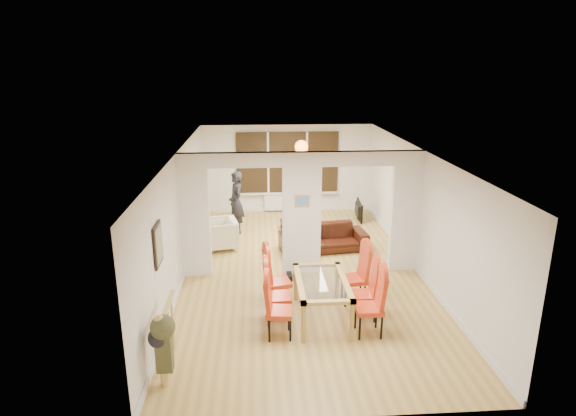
{
  "coord_description": "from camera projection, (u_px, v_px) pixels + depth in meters",
  "views": [
    {
      "loc": [
        -0.93,
        -9.5,
        4.28
      ],
      "look_at": [
        -0.24,
        0.6,
        1.25
      ],
      "focal_mm": 30.0,
      "sensor_mm": 36.0,
      "label": 1
    }
  ],
  "objects": [
    {
      "name": "wall_poster",
      "position": [
        158.0,
        245.0,
        7.45
      ],
      "size": [
        0.04,
        0.52,
        0.67
      ],
      "primitive_type": "cube",
      "color": "gray",
      "rests_on": "room_walls"
    },
    {
      "name": "dining_chair_la",
      "position": [
        279.0,
        307.0,
        7.75
      ],
      "size": [
        0.46,
        0.46,
        1.04
      ],
      "primitive_type": null,
      "rotation": [
        0.0,
        0.0,
        -0.11
      ],
      "color": "red",
      "rests_on": "floor"
    },
    {
      "name": "television",
      "position": [
        356.0,
        210.0,
        13.76
      ],
      "size": [
        0.93,
        0.18,
        0.53
      ],
      "primitive_type": "imported",
      "rotation": [
        0.0,
        0.0,
        1.51
      ],
      "color": "black",
      "rests_on": "floor"
    },
    {
      "name": "pillar_photo",
      "position": [
        302.0,
        201.0,
        9.81
      ],
      "size": [
        0.3,
        0.03,
        0.25
      ],
      "primitive_type": "cube",
      "color": "#4C8CD8",
      "rests_on": "divider_wall"
    },
    {
      "name": "shoes",
      "position": [
        293.0,
        276.0,
        9.99
      ],
      "size": [
        0.26,
        0.28,
        0.11
      ],
      "primitive_type": null,
      "color": "black",
      "rests_on": "floor"
    },
    {
      "name": "pendant_light",
      "position": [
        301.0,
        147.0,
        12.92
      ],
      "size": [
        0.36,
        0.36,
        0.36
      ],
      "primitive_type": "sphere",
      "color": "orange",
      "rests_on": "room_walls"
    },
    {
      "name": "bottle",
      "position": [
        299.0,
        216.0,
        12.94
      ],
      "size": [
        0.06,
        0.06,
        0.25
      ],
      "primitive_type": "cylinder",
      "color": "#143F19",
      "rests_on": "coffee_table"
    },
    {
      "name": "floor",
      "position": [
        301.0,
        271.0,
        10.37
      ],
      "size": [
        5.0,
        9.0,
        0.01
      ],
      "primitive_type": "cube",
      "color": "tan",
      "rests_on": "ground"
    },
    {
      "name": "dining_chair_rb",
      "position": [
        364.0,
        291.0,
        8.32
      ],
      "size": [
        0.41,
        0.41,
        1.03
      ],
      "primitive_type": null,
      "rotation": [
        0.0,
        0.0,
        -0.0
      ],
      "color": "red",
      "rests_on": "floor"
    },
    {
      "name": "dining_chair_ra",
      "position": [
        369.0,
        304.0,
        7.81
      ],
      "size": [
        0.45,
        0.45,
        1.09
      ],
      "primitive_type": null,
      "rotation": [
        0.0,
        0.0,
        -0.04
      ],
      "color": "red",
      "rests_on": "floor"
    },
    {
      "name": "bowl",
      "position": [
        305.0,
        219.0,
        13.02
      ],
      "size": [
        0.22,
        0.22,
        0.05
      ],
      "primitive_type": "imported",
      "color": "#352512",
      "rests_on": "coffee_table"
    },
    {
      "name": "dining_chair_lc",
      "position": [
        278.0,
        278.0,
        8.76
      ],
      "size": [
        0.52,
        0.52,
        1.09
      ],
      "primitive_type": null,
      "rotation": [
        0.0,
        0.0,
        0.21
      ],
      "color": "red",
      "rests_on": "floor"
    },
    {
      "name": "dining_chair_rc",
      "position": [
        354.0,
        275.0,
        8.88
      ],
      "size": [
        0.5,
        0.5,
        1.09
      ],
      "primitive_type": null,
      "rotation": [
        0.0,
        0.0,
        0.17
      ],
      "color": "red",
      "rests_on": "floor"
    },
    {
      "name": "person",
      "position": [
        236.0,
        202.0,
        12.55
      ],
      "size": [
        0.69,
        0.55,
        1.64
      ],
      "primitive_type": "imported",
      "rotation": [
        0.0,
        0.0,
        -1.26
      ],
      "color": "black",
      "rests_on": "floor"
    },
    {
      "name": "sofa",
      "position": [
        323.0,
        238.0,
        11.5
      ],
      "size": [
        2.15,
        1.07,
        0.6
      ],
      "primitive_type": "imported",
      "rotation": [
        0.0,
        0.0,
        0.13
      ],
      "color": "black",
      "rests_on": "floor"
    },
    {
      "name": "coffee_table",
      "position": [
        300.0,
        225.0,
        12.96
      ],
      "size": [
        1.13,
        0.72,
        0.24
      ],
      "primitive_type": null,
      "rotation": [
        0.0,
        0.0,
        0.2
      ],
      "color": "#352512",
      "rests_on": "floor"
    },
    {
      "name": "dining_table",
      "position": [
        322.0,
        300.0,
        8.33
      ],
      "size": [
        0.88,
        1.56,
        0.73
      ],
      "primitive_type": null,
      "color": "#B59243",
      "rests_on": "floor"
    },
    {
      "name": "bay_window_blinds",
      "position": [
        287.0,
        162.0,
        14.18
      ],
      "size": [
        3.0,
        0.08,
        1.8
      ],
      "primitive_type": "cube",
      "color": "black",
      "rests_on": "room_walls"
    },
    {
      "name": "room_walls",
      "position": [
        302.0,
        214.0,
        9.99
      ],
      "size": [
        5.0,
        9.0,
        2.6
      ],
      "primitive_type": null,
      "color": "silver",
      "rests_on": "floor"
    },
    {
      "name": "armchair",
      "position": [
        220.0,
        234.0,
        11.58
      ],
      "size": [
        0.92,
        0.94,
        0.72
      ],
      "primitive_type": "imported",
      "rotation": [
        0.0,
        0.0,
        -1.36
      ],
      "color": "#EDE7C9",
      "rests_on": "floor"
    },
    {
      "name": "stair_newel",
      "position": [
        168.0,
        331.0,
        7.0
      ],
      "size": [
        0.4,
        1.2,
        1.1
      ],
      "primitive_type": null,
      "color": "tan",
      "rests_on": "floor"
    },
    {
      "name": "divider_wall",
      "position": [
        302.0,
        214.0,
        9.99
      ],
      "size": [
        5.0,
        0.18,
        2.6
      ],
      "primitive_type": "cube",
      "color": "white",
      "rests_on": "floor"
    },
    {
      "name": "dining_chair_lb",
      "position": [
        278.0,
        293.0,
        8.21
      ],
      "size": [
        0.45,
        0.45,
        1.07
      ],
      "primitive_type": null,
      "rotation": [
        0.0,
        0.0,
        0.06
      ],
      "color": "red",
      "rests_on": "floor"
    },
    {
      "name": "radiator",
      "position": [
        288.0,
        202.0,
        14.48
      ],
      "size": [
        1.4,
        0.08,
        0.5
      ],
      "primitive_type": "cube",
      "color": "white",
      "rests_on": "floor"
    }
  ]
}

